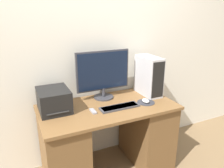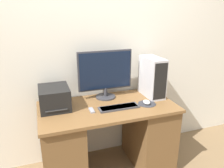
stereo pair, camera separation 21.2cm
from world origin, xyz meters
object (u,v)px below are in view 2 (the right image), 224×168
object	(u,v)px
printer	(54,98)
remote_control	(92,110)
monitor	(105,72)
mouse	(147,102)
computer_tower	(152,77)
keyboard	(119,107)

from	to	relation	value
printer	remote_control	world-z (taller)	printer
monitor	remote_control	distance (m)	0.46
monitor	mouse	world-z (taller)	monitor
computer_tower	printer	world-z (taller)	computer_tower
keyboard	mouse	bearing A→B (deg)	-0.56
printer	mouse	bearing A→B (deg)	-13.85
mouse	computer_tower	distance (m)	0.32
monitor	computer_tower	distance (m)	0.52
mouse	computer_tower	world-z (taller)	computer_tower
printer	keyboard	bearing A→B (deg)	-20.19
computer_tower	monitor	bearing A→B (deg)	167.41
keyboard	computer_tower	world-z (taller)	computer_tower
mouse	remote_control	world-z (taller)	mouse
printer	remote_control	xyz separation A→B (m)	(0.32, -0.19, -0.10)
keyboard	mouse	distance (m)	0.30
monitor	keyboard	size ratio (longest dim) A/B	1.47
monitor	remote_control	size ratio (longest dim) A/B	5.40
computer_tower	printer	bearing A→B (deg)	179.10
keyboard	remote_control	world-z (taller)	keyboard
monitor	mouse	size ratio (longest dim) A/B	6.28
mouse	remote_control	xyz separation A→B (m)	(-0.57, 0.03, -0.02)
remote_control	monitor	bearing A→B (deg)	51.50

